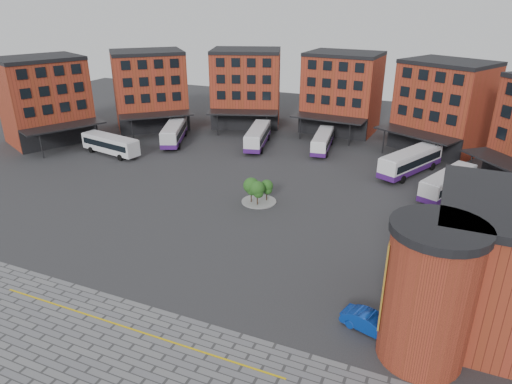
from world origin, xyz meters
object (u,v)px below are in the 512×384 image
at_px(bus_d, 323,141).
at_px(bus_b, 174,132).
at_px(bus_c, 258,136).
at_px(bus_e, 411,161).
at_px(blue_car, 371,323).
at_px(bus_f, 448,183).
at_px(tree_island, 257,189).
at_px(bus_a, 110,144).

bearing_deg(bus_d, bus_b, -174.48).
bearing_deg(bus_c, bus_b, -178.69).
bearing_deg(bus_b, bus_e, -22.51).
bearing_deg(blue_car, bus_d, 36.30).
relative_size(bus_d, bus_e, 0.87).
relative_size(bus_b, blue_car, 2.61).
height_order(bus_b, bus_e, bus_e).
distance_m(bus_c, bus_d, 11.09).
relative_size(bus_e, bus_f, 1.10).
distance_m(bus_f, blue_car, 30.77).
xyz_separation_m(tree_island, bus_f, (21.68, 12.07, -0.22)).
bearing_deg(bus_c, bus_d, -1.84).
xyz_separation_m(tree_island, bus_a, (-29.48, 8.14, -0.09)).
xyz_separation_m(bus_e, blue_car, (1.02, -36.64, -1.14)).
xyz_separation_m(tree_island, bus_e, (16.37, 18.27, -0.04)).
xyz_separation_m(bus_a, bus_e, (45.85, 10.12, 0.05)).
bearing_deg(blue_car, bus_e, 17.51).
relative_size(tree_island, bus_c, 0.37).
height_order(bus_c, bus_f, bus_c).
relative_size(tree_island, bus_f, 0.38).
bearing_deg(tree_island, bus_c, 112.95).
xyz_separation_m(bus_a, blue_car, (46.87, -26.52, -1.09)).
relative_size(bus_b, bus_c, 1.02).
xyz_separation_m(bus_a, bus_b, (5.91, 9.83, -0.02)).
distance_m(bus_d, bus_e, 15.72).
bearing_deg(bus_d, bus_e, -28.48).
distance_m(tree_island, bus_f, 24.82).
height_order(tree_island, blue_car, tree_island).
xyz_separation_m(tree_island, bus_c, (-9.18, 21.69, -0.16)).
relative_size(tree_island, blue_car, 0.94).
xyz_separation_m(bus_d, bus_e, (14.68, -5.60, 0.29)).
xyz_separation_m(bus_d, blue_car, (15.70, -42.24, -0.85)).
xyz_separation_m(tree_island, blue_car, (17.39, -18.38, -1.18)).
bearing_deg(bus_e, bus_b, -154.22).
distance_m(bus_c, bus_f, 32.33).
relative_size(bus_a, bus_e, 0.91).
distance_m(tree_island, bus_e, 24.53).
bearing_deg(bus_d, tree_island, -101.66).
height_order(bus_b, bus_f, bus_b).
bearing_deg(bus_a, bus_e, -66.94).
bearing_deg(bus_e, bus_f, -24.02).
distance_m(bus_d, bus_f, 23.21).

